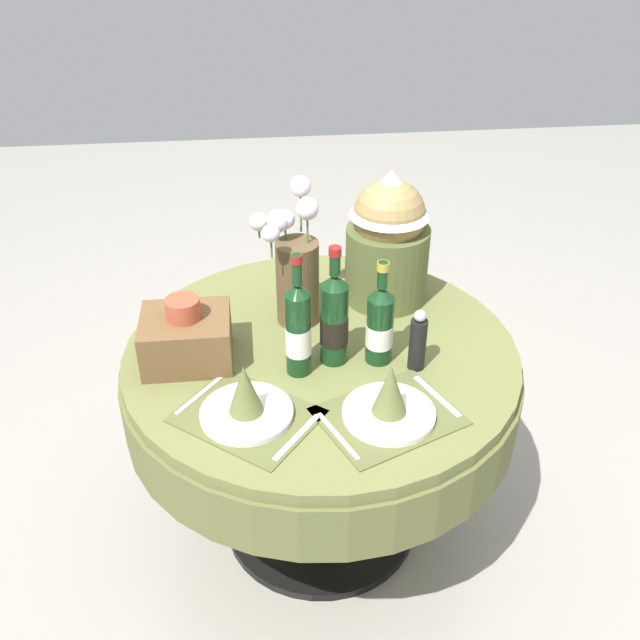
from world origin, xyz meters
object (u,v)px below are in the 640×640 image
Objects in this scene: place_setting_right at (389,403)px; pepper_mill at (418,342)px; flower_vase at (295,267)px; gift_tub_back_right at (388,233)px; wine_bottle_left at (334,319)px; wine_bottle_right at (298,329)px; woven_basket_side_left at (187,337)px; wine_bottle_centre at (380,324)px; place_setting_left at (246,402)px; dining_table at (321,386)px.

place_setting_right is 0.23m from pepper_mill.
flower_vase reaches higher than gift_tub_back_right.
wine_bottle_left is 0.24m from pepper_mill.
wine_bottle_right is 1.48× the size of woven_basket_side_left.
wine_bottle_right is 1.94× the size of pepper_mill.
place_setting_left is at bearing -151.14° from wine_bottle_centre.
gift_tub_back_right is (-0.02, 0.38, 0.14)m from pepper_mill.
wine_bottle_right is at bearing -172.50° from wine_bottle_centre.
woven_basket_side_left is (-0.32, -0.18, -0.11)m from flower_vase.
place_setting_left is 2.27× the size of pepper_mill.
flower_vase reaches higher than place_setting_left.
dining_table is at bearing 113.60° from place_setting_right.
wine_bottle_left is (0.03, -0.06, 0.28)m from dining_table.
flower_vase is (-0.20, 0.49, 0.14)m from place_setting_right.
woven_basket_side_left reaches higher than place_setting_right.
wine_bottle_centre is at bearing -103.64° from gift_tub_back_right.
wine_bottle_left reaches higher than place_setting_left.
place_setting_right is at bearing -67.75° from flower_vase.
place_setting_right is (0.14, -0.32, 0.19)m from dining_table.
place_setting_right is 0.32m from wine_bottle_right.
wine_bottle_centre is at bearing -24.26° from dining_table.
gift_tub_back_right is (0.21, 0.32, 0.09)m from wine_bottle_left.
wine_bottle_right is (-0.01, -0.27, -0.04)m from flower_vase.
flower_vase is 0.25m from wine_bottle_left.
wine_bottle_right is at bearing -92.96° from flower_vase.
dining_table is 2.70× the size of gift_tub_back_right.
pepper_mill is at bearing -3.11° from wine_bottle_right.
pepper_mill is at bearing -24.93° from dining_table.
flower_vase is at bearing -161.75° from gift_tub_back_right.
dining_table is 0.51m from gift_tub_back_right.
wine_bottle_left reaches higher than woven_basket_side_left.
wine_bottle_centre is (0.13, -0.01, -0.02)m from wine_bottle_left.
pepper_mill is 0.76× the size of woven_basket_side_left.
pepper_mill is 0.43× the size of gift_tub_back_right.
wine_bottle_centre reaches higher than woven_basket_side_left.
wine_bottle_left is 0.42m from woven_basket_side_left.
gift_tub_back_right is at bearing 48.10° from dining_table.
wine_bottle_centre is at bearing -6.30° from woven_basket_side_left.
wine_bottle_left is (0.25, 0.22, 0.09)m from place_setting_left.
woven_basket_side_left reaches higher than place_setting_left.
woven_basket_side_left is at bearing 120.62° from place_setting_left.
woven_basket_side_left is (-0.31, 0.09, -0.06)m from wine_bottle_right.
wine_bottle_centre is 0.23m from wine_bottle_right.
wine_bottle_centre is 0.72× the size of gift_tub_back_right.
wine_bottle_left is 0.39m from gift_tub_back_right.
dining_table is at bearing 155.07° from pepper_mill.
pepper_mill is at bearing -87.42° from gift_tub_back_right.
wine_bottle_left reaches higher than wine_bottle_centre.
wine_bottle_left is at bearing 164.89° from pepper_mill.
flower_vase is at bearing 111.70° from wine_bottle_left.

